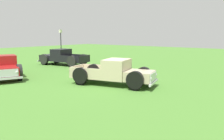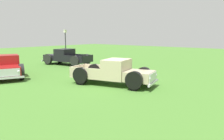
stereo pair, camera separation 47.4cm
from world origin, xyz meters
TOP-DOWN VIEW (x-y plane):
  - ground_plane at (0.00, 0.00)m, footprint 80.00×80.00m
  - pickup_truck_foreground at (-0.06, -0.95)m, footprint 3.05×5.39m
  - pickup_truck_behind_left at (-3.21, 6.59)m, footprint 3.68×5.52m
  - pickup_truck_behind_right at (3.76, 8.87)m, footprint 2.72×5.39m
  - lamp_post_near at (7.71, 13.55)m, footprint 0.36×0.36m

SIDE VIEW (x-z plane):
  - ground_plane at x=0.00m, z-range 0.00..0.00m
  - pickup_truck_foreground at x=-0.06m, z-range -0.04..1.52m
  - pickup_truck_behind_right at x=3.76m, z-range -0.04..1.54m
  - pickup_truck_behind_left at x=-3.21m, z-range -0.04..1.56m
  - lamp_post_near at x=7.71m, z-range 0.09..3.73m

